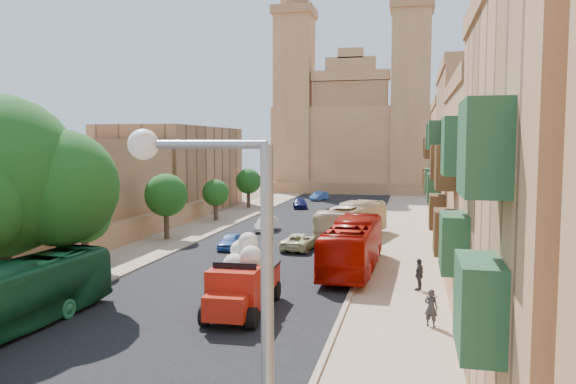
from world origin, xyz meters
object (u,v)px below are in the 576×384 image
at_px(bus_cream_east, 353,221).
at_px(car_blue_a, 230,241).
at_px(pedestrian_a, 431,308).
at_px(street_tree_a, 84,217).
at_px(church, 354,135).
at_px(bus_green_north, 12,296).
at_px(street_tree_b, 166,195).
at_px(bus_red_east, 353,246).
at_px(olive_pickup, 359,245).
at_px(car_blue_b, 319,196).
at_px(car_cream, 300,241).
at_px(street_tree_d, 248,181).
at_px(pedestrian_c, 419,275).
at_px(car_dkblue, 300,203).
at_px(red_truck, 243,279).
at_px(car_white_a, 267,224).
at_px(streetlamp, 235,345).
at_px(street_tree_c, 216,193).
at_px(car_white_b, 325,220).

relative_size(bus_cream_east, car_blue_a, 3.19).
relative_size(car_blue_a, pedestrian_a, 2.05).
bearing_deg(car_blue_a, street_tree_a, -129.06).
bearing_deg(church, car_blue_a, -93.37).
height_order(bus_green_north, pedestrian_a, bus_green_north).
bearing_deg(street_tree_b, bus_red_east, -26.74).
height_order(olive_pickup, car_blue_b, olive_pickup).
height_order(street_tree_a, pedestrian_a, street_tree_a).
xyz_separation_m(church, car_cream, (1.84, -56.75, -8.89)).
bearing_deg(car_cream, street_tree_d, -61.37).
bearing_deg(pedestrian_c, car_cream, -118.54).
xyz_separation_m(bus_green_north, bus_red_east, (13.00, 14.69, 0.08)).
distance_m(church, car_blue_b, 22.00).
distance_m(bus_cream_east, car_dkblue, 23.07).
distance_m(bus_red_east, pedestrian_a, 11.15).
bearing_deg(street_tree_b, car_blue_b, 78.21).
distance_m(street_tree_a, red_truck, 13.93).
height_order(street_tree_a, car_cream, street_tree_a).
relative_size(street_tree_d, car_white_a, 1.24).
bearing_deg(pedestrian_a, car_blue_b, -53.82).
height_order(red_truck, car_cream, red_truck).
distance_m(church, bus_red_east, 63.76).
relative_size(street_tree_b, car_white_a, 1.39).
bearing_deg(bus_green_north, car_blue_b, 90.42).
bearing_deg(streetlamp, street_tree_c, 110.27).
height_order(bus_cream_east, car_blue_a, bus_cream_east).
distance_m(street_tree_d, car_blue_b, 13.17).
xyz_separation_m(street_tree_a, pedestrian_a, (21.00, -6.48, -2.61)).
distance_m(red_truck, bus_cream_east, 21.74).
height_order(red_truck, car_white_a, red_truck).
bearing_deg(street_tree_a, bus_green_north, -72.35).
height_order(church, bus_green_north, church).
bearing_deg(bus_red_east, street_tree_b, -25.17).
bearing_deg(bus_red_east, pedestrian_a, 115.45).
height_order(car_white_a, car_white_b, car_white_a).
bearing_deg(pedestrian_a, church, -59.78).
xyz_separation_m(street_tree_a, street_tree_c, (0.00, 24.00, -0.58)).
relative_size(church, car_blue_a, 10.57).
relative_size(olive_pickup, bus_green_north, 0.39).
height_order(car_cream, pedestrian_a, pedestrian_a).
bearing_deg(street_tree_c, olive_pickup, -44.12).
bearing_deg(bus_cream_east, streetlamp, 107.56).
distance_m(street_tree_b, streetlamp, 40.15).
relative_size(red_truck, car_dkblue, 1.54).
bearing_deg(olive_pickup, streetlamp, -87.81).
bearing_deg(car_white_a, pedestrian_c, -53.60).
height_order(bus_green_north, car_blue_b, bus_green_north).
distance_m(street_tree_a, bus_red_east, 17.01).
height_order(bus_green_north, car_white_b, bus_green_north).
distance_m(street_tree_d, car_white_a, 19.52).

